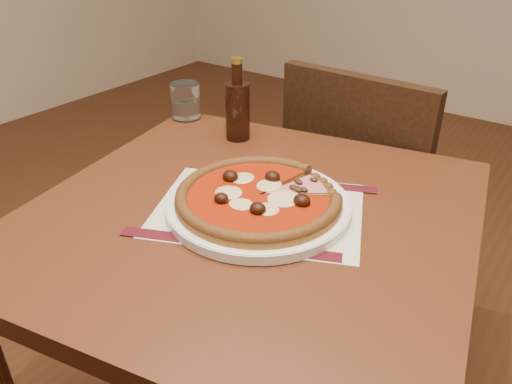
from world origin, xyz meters
TOP-DOWN VIEW (x-y plane):
  - table at (0.21, 0.17)m, footprint 0.94×0.94m
  - chair_far at (0.20, 0.75)m, footprint 0.44×0.44m
  - placemat at (0.23, 0.17)m, footprint 0.46×0.40m
  - plate at (0.23, 0.17)m, footprint 0.34×0.34m
  - pizza at (0.23, 0.17)m, footprint 0.31×0.31m
  - ham_slice at (0.29, 0.25)m, footprint 0.11×0.13m
  - water_glass at (-0.21, 0.45)m, footprint 0.09×0.09m
  - bottle at (-0.01, 0.42)m, footprint 0.06×0.06m

SIDE VIEW (x-z plane):
  - chair_far at x=0.20m, z-range 0.06..0.95m
  - table at x=0.21m, z-range 0.27..1.02m
  - placemat at x=0.23m, z-range 0.75..0.75m
  - plate at x=0.23m, z-range 0.75..0.77m
  - ham_slice at x=0.29m, z-range 0.77..0.79m
  - pizza at x=0.23m, z-range 0.76..0.80m
  - water_glass at x=-0.21m, z-range 0.75..0.84m
  - bottle at x=-0.01m, z-range 0.73..0.93m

